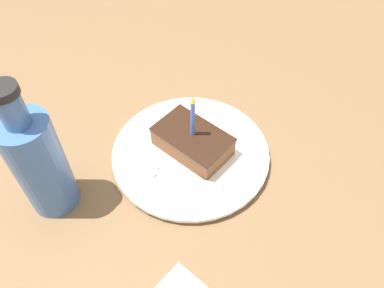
{
  "coord_description": "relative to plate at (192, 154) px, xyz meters",
  "views": [
    {
      "loc": [
        -0.32,
        -0.29,
        0.55
      ],
      "look_at": [
        0.01,
        -0.0,
        0.04
      ],
      "focal_mm": 35.0,
      "sensor_mm": 36.0,
      "label": 1
    }
  ],
  "objects": [
    {
      "name": "fork",
      "position": [
        -0.07,
        -0.01,
        0.01
      ],
      "size": [
        0.09,
        0.16,
        0.0
      ],
      "color": "#B2B2B7",
      "rests_on": "plate"
    },
    {
      "name": "cake_slice",
      "position": [
        0.01,
        0.01,
        0.03
      ],
      "size": [
        0.08,
        0.13,
        0.13
      ],
      "color": "brown",
      "rests_on": "plate"
    },
    {
      "name": "plate",
      "position": [
        0.0,
        0.0,
        0.0
      ],
      "size": [
        0.29,
        0.29,
        0.02
      ],
      "color": "white",
      "rests_on": "ground_plane"
    },
    {
      "name": "bottle",
      "position": [
        -0.22,
        0.12,
        0.09
      ],
      "size": [
        0.08,
        0.08,
        0.25
      ],
      "color": "#3F66A5",
      "rests_on": "ground_plane"
    },
    {
      "name": "ground_plane",
      "position": [
        -0.01,
        0.0,
        -0.03
      ],
      "size": [
        2.4,
        2.4,
        0.04
      ],
      "color": "brown",
      "rests_on": "ground"
    }
  ]
}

